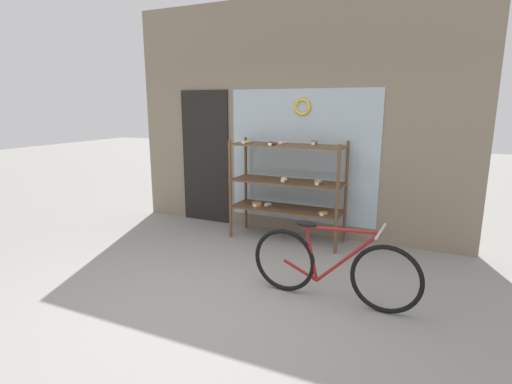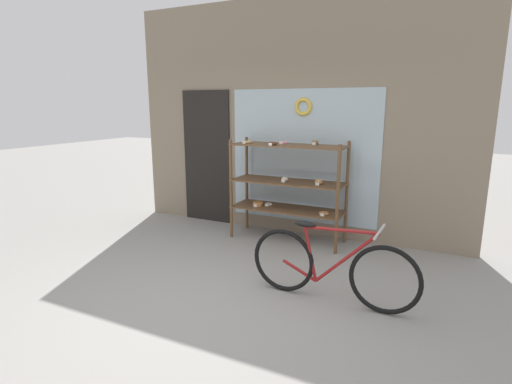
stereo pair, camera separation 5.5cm
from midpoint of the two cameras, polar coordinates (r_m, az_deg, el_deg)
The scene contains 4 objects.
ground_plane at distance 4.09m, azimuth -8.55°, elevation -15.15°, with size 30.00×30.00×0.00m, color gray.
storefront_facade at distance 5.87m, azimuth 4.25°, elevation 9.91°, with size 5.11×0.13×3.35m.
display_case at distance 5.53m, azimuth 4.12°, elevation 1.63°, with size 1.57×0.54×1.42m.
bicycle at distance 3.97m, azimuth 10.34°, elevation -10.45°, with size 1.66×0.46×0.79m.
Camera 1 is at (2.03, -3.01, 1.88)m, focal length 28.00 mm.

